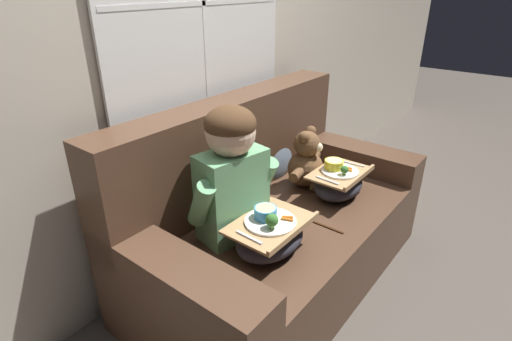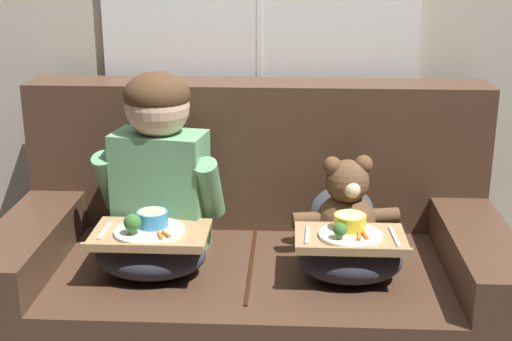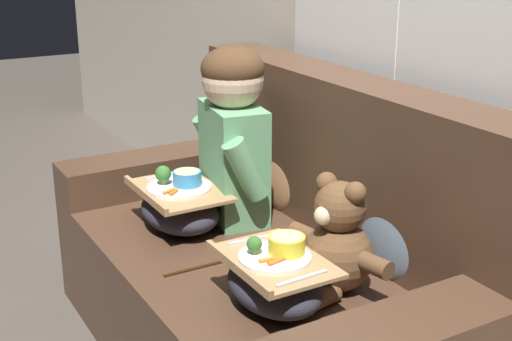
{
  "view_description": "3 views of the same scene",
  "coord_description": "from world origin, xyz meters",
  "px_view_note": "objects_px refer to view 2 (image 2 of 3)",
  "views": [
    {
      "loc": [
        -1.58,
        -1.05,
        1.6
      ],
      "look_at": [
        -0.15,
        0.08,
        0.73
      ],
      "focal_mm": 28.0,
      "sensor_mm": 36.0,
      "label": 1
    },
    {
      "loc": [
        0.14,
        -2.35,
        1.54
      ],
      "look_at": [
        0.01,
        0.14,
        0.74
      ],
      "focal_mm": 50.0,
      "sensor_mm": 36.0,
      "label": 2
    },
    {
      "loc": [
        1.93,
        -1.14,
        1.52
      ],
      "look_at": [
        -0.13,
        0.05,
        0.7
      ],
      "focal_mm": 50.0,
      "sensor_mm": 36.0,
      "label": 3
    }
  ],
  "objects_px": {
    "couch": "(253,273)",
    "lap_tray_child": "(150,251)",
    "child_figure": "(159,155)",
    "throw_pillow_behind_teddy": "(342,191)",
    "teddy_bear": "(346,212)",
    "throw_pillow_behind_child": "(172,188)",
    "lap_tray_teddy": "(350,255)"
  },
  "relations": [
    {
      "from": "throw_pillow_behind_teddy",
      "to": "couch",
      "type": "bearing_deg",
      "value": -147.28
    },
    {
      "from": "couch",
      "to": "teddy_bear",
      "type": "distance_m",
      "value": 0.42
    },
    {
      "from": "throw_pillow_behind_teddy",
      "to": "teddy_bear",
      "type": "bearing_deg",
      "value": -89.75
    },
    {
      "from": "lap_tray_child",
      "to": "lap_tray_teddy",
      "type": "bearing_deg",
      "value": 0.08
    },
    {
      "from": "couch",
      "to": "lap_tray_child",
      "type": "distance_m",
      "value": 0.45
    },
    {
      "from": "lap_tray_teddy",
      "to": "lap_tray_child",
      "type": "bearing_deg",
      "value": -179.92
    },
    {
      "from": "child_figure",
      "to": "teddy_bear",
      "type": "height_order",
      "value": "child_figure"
    },
    {
      "from": "throw_pillow_behind_teddy",
      "to": "teddy_bear",
      "type": "relative_size",
      "value": 0.88
    },
    {
      "from": "lap_tray_child",
      "to": "lap_tray_teddy",
      "type": "relative_size",
      "value": 1.07
    },
    {
      "from": "couch",
      "to": "lap_tray_child",
      "type": "bearing_deg",
      "value": -145.52
    },
    {
      "from": "couch",
      "to": "throw_pillow_behind_child",
      "type": "distance_m",
      "value": 0.48
    },
    {
      "from": "throw_pillow_behind_teddy",
      "to": "lap_tray_teddy",
      "type": "distance_m",
      "value": 0.45
    },
    {
      "from": "lap_tray_child",
      "to": "teddy_bear",
      "type": "bearing_deg",
      "value": 18.3
    },
    {
      "from": "couch",
      "to": "child_figure",
      "type": "height_order",
      "value": "child_figure"
    },
    {
      "from": "throw_pillow_behind_teddy",
      "to": "teddy_bear",
      "type": "xyz_separation_m",
      "value": [
        0.0,
        -0.22,
        -0.0
      ]
    },
    {
      "from": "throw_pillow_behind_teddy",
      "to": "lap_tray_teddy",
      "type": "height_order",
      "value": "throw_pillow_behind_teddy"
    },
    {
      "from": "child_figure",
      "to": "lap_tray_child",
      "type": "relative_size",
      "value": 1.68
    },
    {
      "from": "throw_pillow_behind_teddy",
      "to": "lap_tray_child",
      "type": "xyz_separation_m",
      "value": [
        -0.67,
        -0.45,
        -0.07
      ]
    },
    {
      "from": "throw_pillow_behind_child",
      "to": "teddy_bear",
      "type": "relative_size",
      "value": 0.87
    },
    {
      "from": "child_figure",
      "to": "teddy_bear",
      "type": "distance_m",
      "value": 0.71
    },
    {
      "from": "teddy_bear",
      "to": "lap_tray_teddy",
      "type": "xyz_separation_m",
      "value": [
        -0.0,
        -0.22,
        -0.07
      ]
    },
    {
      "from": "couch",
      "to": "child_figure",
      "type": "xyz_separation_m",
      "value": [
        -0.34,
        -0.0,
        0.46
      ]
    },
    {
      "from": "couch",
      "to": "lap_tray_teddy",
      "type": "distance_m",
      "value": 0.45
    },
    {
      "from": "child_figure",
      "to": "lap_tray_child",
      "type": "height_order",
      "value": "child_figure"
    },
    {
      "from": "child_figure",
      "to": "lap_tray_child",
      "type": "distance_m",
      "value": 0.36
    },
    {
      "from": "throw_pillow_behind_teddy",
      "to": "teddy_bear",
      "type": "height_order",
      "value": "teddy_bear"
    },
    {
      "from": "lap_tray_teddy",
      "to": "couch",
      "type": "bearing_deg",
      "value": 145.56
    },
    {
      "from": "lap_tray_child",
      "to": "couch",
      "type": "bearing_deg",
      "value": 34.48
    },
    {
      "from": "couch",
      "to": "teddy_bear",
      "type": "height_order",
      "value": "couch"
    },
    {
      "from": "couch",
      "to": "lap_tray_teddy",
      "type": "relative_size",
      "value": 4.84
    },
    {
      "from": "couch",
      "to": "child_figure",
      "type": "distance_m",
      "value": 0.57
    },
    {
      "from": "couch",
      "to": "throw_pillow_behind_child",
      "type": "bearing_deg",
      "value": 147.28
    }
  ]
}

